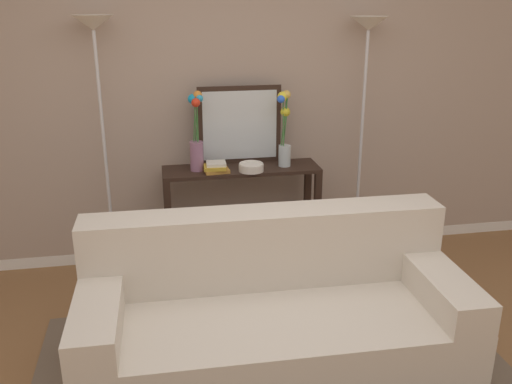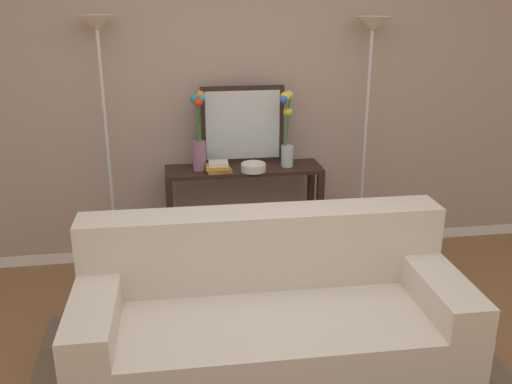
{
  "view_description": "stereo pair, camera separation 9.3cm",
  "coord_description": "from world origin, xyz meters",
  "px_view_note": "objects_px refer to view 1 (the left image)",
  "views": [
    {
      "loc": [
        -0.6,
        -2.16,
        2.06
      ],
      "look_at": [
        0.02,
        1.15,
        0.87
      ],
      "focal_mm": 39.21,
      "sensor_mm": 36.0,
      "label": 1
    },
    {
      "loc": [
        -0.51,
        -2.17,
        2.06
      ],
      "look_at": [
        0.02,
        1.15,
        0.87
      ],
      "focal_mm": 39.21,
      "sensor_mm": 36.0,
      "label": 2
    }
  ],
  "objects_px": {
    "couch": "(273,320)",
    "floor_lamp_left": "(98,77)",
    "console_table": "(242,201)",
    "floor_lamp_right": "(366,73)",
    "wall_mirror": "(240,125)",
    "vase_short_flowers": "(284,130)",
    "vase_tall_flowers": "(196,137)",
    "fruit_bowl": "(251,167)",
    "book_stack": "(216,167)",
    "book_row_under_console": "(213,262)"
  },
  "relations": [
    {
      "from": "couch",
      "to": "floor_lamp_left",
      "type": "xyz_separation_m",
      "value": [
        -0.96,
        1.36,
        1.21
      ]
    },
    {
      "from": "console_table",
      "to": "floor_lamp_left",
      "type": "bearing_deg",
      "value": 176.59
    },
    {
      "from": "console_table",
      "to": "floor_lamp_right",
      "type": "xyz_separation_m",
      "value": [
        0.97,
        0.06,
        0.94
      ]
    },
    {
      "from": "wall_mirror",
      "to": "vase_short_flowers",
      "type": "xyz_separation_m",
      "value": [
        0.32,
        -0.14,
        -0.02
      ]
    },
    {
      "from": "floor_lamp_right",
      "to": "vase_tall_flowers",
      "type": "xyz_separation_m",
      "value": [
        -1.3,
        -0.06,
        -0.43
      ]
    },
    {
      "from": "floor_lamp_left",
      "to": "fruit_bowl",
      "type": "distance_m",
      "value": 1.25
    },
    {
      "from": "book_stack",
      "to": "vase_short_flowers",
      "type": "bearing_deg",
      "value": 7.78
    },
    {
      "from": "couch",
      "to": "floor_lamp_left",
      "type": "height_order",
      "value": "floor_lamp_left"
    },
    {
      "from": "vase_short_flowers",
      "to": "book_row_under_console",
      "type": "bearing_deg",
      "value": 179.9
    },
    {
      "from": "vase_tall_flowers",
      "to": "fruit_bowl",
      "type": "height_order",
      "value": "vase_tall_flowers"
    },
    {
      "from": "wall_mirror",
      "to": "couch",
      "type": "bearing_deg",
      "value": -91.76
    },
    {
      "from": "couch",
      "to": "fruit_bowl",
      "type": "distance_m",
      "value": 1.32
    },
    {
      "from": "couch",
      "to": "book_stack",
      "type": "relative_size",
      "value": 11.15
    },
    {
      "from": "couch",
      "to": "vase_tall_flowers",
      "type": "height_order",
      "value": "vase_tall_flowers"
    },
    {
      "from": "fruit_bowl",
      "to": "console_table",
      "type": "bearing_deg",
      "value": 121.32
    },
    {
      "from": "floor_lamp_left",
      "to": "book_stack",
      "type": "distance_m",
      "value": 1.04
    },
    {
      "from": "vase_short_flowers",
      "to": "wall_mirror",
      "type": "bearing_deg",
      "value": 156.65
    },
    {
      "from": "vase_tall_flowers",
      "to": "couch",
      "type": "bearing_deg",
      "value": -77.03
    },
    {
      "from": "vase_short_flowers",
      "to": "book_stack",
      "type": "height_order",
      "value": "vase_short_flowers"
    },
    {
      "from": "vase_short_flowers",
      "to": "floor_lamp_right",
      "type": "bearing_deg",
      "value": 5.39
    },
    {
      "from": "console_table",
      "to": "wall_mirror",
      "type": "xyz_separation_m",
      "value": [
        0.01,
        0.14,
        0.57
      ]
    },
    {
      "from": "wall_mirror",
      "to": "book_stack",
      "type": "relative_size",
      "value": 3.32
    },
    {
      "from": "floor_lamp_right",
      "to": "wall_mirror",
      "type": "bearing_deg",
      "value": 175.42
    },
    {
      "from": "vase_short_flowers",
      "to": "book_stack",
      "type": "relative_size",
      "value": 2.98
    },
    {
      "from": "console_table",
      "to": "book_stack",
      "type": "bearing_deg",
      "value": -159.92
    },
    {
      "from": "floor_lamp_left",
      "to": "fruit_bowl",
      "type": "relative_size",
      "value": 10.46
    },
    {
      "from": "wall_mirror",
      "to": "book_row_under_console",
      "type": "xyz_separation_m",
      "value": [
        -0.25,
        -0.14,
        -1.07
      ]
    },
    {
      "from": "couch",
      "to": "wall_mirror",
      "type": "bearing_deg",
      "value": 88.24
    },
    {
      "from": "floor_lamp_right",
      "to": "vase_short_flowers",
      "type": "height_order",
      "value": "floor_lamp_right"
    },
    {
      "from": "wall_mirror",
      "to": "book_row_under_console",
      "type": "height_order",
      "value": "wall_mirror"
    },
    {
      "from": "floor_lamp_left",
      "to": "couch",
      "type": "bearing_deg",
      "value": -54.71
    },
    {
      "from": "console_table",
      "to": "vase_short_flowers",
      "type": "distance_m",
      "value": 0.64
    },
    {
      "from": "vase_tall_flowers",
      "to": "book_row_under_console",
      "type": "relative_size",
      "value": 1.2
    },
    {
      "from": "floor_lamp_left",
      "to": "vase_short_flowers",
      "type": "height_order",
      "value": "floor_lamp_left"
    },
    {
      "from": "floor_lamp_right",
      "to": "vase_tall_flowers",
      "type": "distance_m",
      "value": 1.36
    },
    {
      "from": "vase_tall_flowers",
      "to": "vase_short_flowers",
      "type": "bearing_deg",
      "value": 0.05
    },
    {
      "from": "floor_lamp_left",
      "to": "wall_mirror",
      "type": "bearing_deg",
      "value": 4.34
    },
    {
      "from": "wall_mirror",
      "to": "vase_short_flowers",
      "type": "relative_size",
      "value": 1.12
    },
    {
      "from": "floor_lamp_left",
      "to": "book_row_under_console",
      "type": "distance_m",
      "value": 1.65
    },
    {
      "from": "floor_lamp_left",
      "to": "floor_lamp_right",
      "type": "height_order",
      "value": "floor_lamp_left"
    },
    {
      "from": "wall_mirror",
      "to": "book_row_under_console",
      "type": "distance_m",
      "value": 1.11
    },
    {
      "from": "book_stack",
      "to": "book_row_under_console",
      "type": "xyz_separation_m",
      "value": [
        -0.03,
        0.07,
        -0.81
      ]
    },
    {
      "from": "floor_lamp_left",
      "to": "vase_tall_flowers",
      "type": "xyz_separation_m",
      "value": [
        0.66,
        -0.06,
        -0.44
      ]
    },
    {
      "from": "console_table",
      "to": "floor_lamp_right",
      "type": "bearing_deg",
      "value": 3.5
    },
    {
      "from": "couch",
      "to": "book_row_under_console",
      "type": "bearing_deg",
      "value": 98.93
    },
    {
      "from": "wall_mirror",
      "to": "fruit_bowl",
      "type": "bearing_deg",
      "value": -78.82
    },
    {
      "from": "floor_lamp_left",
      "to": "vase_tall_flowers",
      "type": "height_order",
      "value": "floor_lamp_left"
    },
    {
      "from": "console_table",
      "to": "vase_tall_flowers",
      "type": "bearing_deg",
      "value": -179.74
    },
    {
      "from": "floor_lamp_right",
      "to": "couch",
      "type": "bearing_deg",
      "value": -126.32
    },
    {
      "from": "wall_mirror",
      "to": "book_stack",
      "type": "bearing_deg",
      "value": -135.71
    }
  ]
}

